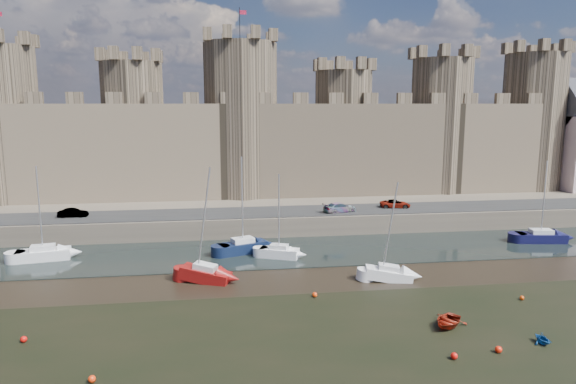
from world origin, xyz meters
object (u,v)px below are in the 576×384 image
car_3 (395,204)px  sailboat_0 (43,253)px  sailboat_5 (389,273)px  sailboat_3 (541,236)px  car_2 (340,208)px  car_1 (73,213)px  sailboat_2 (279,251)px  sailboat_1 (243,246)px  sailboat_4 (205,274)px

car_3 → sailboat_0: sailboat_0 is taller
sailboat_5 → sailboat_3: bearing=36.0°
car_3 → sailboat_5: 22.62m
car_2 → car_3: 8.31m
car_1 → sailboat_5: sailboat_5 is taller
car_3 → sailboat_2: (-17.43, -12.58, -2.31)m
car_1 → sailboat_3: sailboat_3 is taller
car_3 → sailboat_2: bearing=133.7°
car_3 → sailboat_1: 23.65m
sailboat_0 → car_1: bearing=76.6°
sailboat_4 → car_2: bearing=66.4°
car_2 → sailboat_3: 24.42m
sailboat_2 → sailboat_4: (-7.73, -6.44, 0.03)m
car_2 → sailboat_4: 24.36m
sailboat_0 → sailboat_3: sailboat_0 is taller
sailboat_2 → sailboat_5: bearing=-19.7°
car_1 → sailboat_2: size_ratio=0.39×
car_2 → sailboat_3: size_ratio=0.45×
car_1 → sailboat_2: 27.39m
car_3 → sailboat_3: sailboat_3 is taller
sailboat_2 → sailboat_3: bearing=25.7°
sailboat_2 → sailboat_3: 32.02m
sailboat_2 → sailboat_3: sailboat_3 is taller
sailboat_0 → sailboat_1: 21.20m
sailboat_1 → sailboat_5: bearing=-60.6°
sailboat_3 → sailboat_2: bearing=-167.6°
sailboat_0 → sailboat_5: 36.13m
car_2 → sailboat_3: (22.64, -8.83, -2.38)m
car_2 → sailboat_5: size_ratio=0.47×
sailboat_4 → sailboat_5: size_ratio=1.15×
sailboat_1 → sailboat_2: 4.46m
sailboat_2 → car_2: bearing=71.4°
sailboat_1 → sailboat_3: (35.74, -0.39, -0.07)m
sailboat_1 → sailboat_4: 9.65m
car_3 → sailboat_3: bearing=-118.3°
sailboat_1 → sailboat_5: 17.06m
sailboat_0 → sailboat_1: sailboat_1 is taller
car_1 → car_2: 33.69m
sailboat_1 → sailboat_3: 35.74m
car_2 → sailboat_5: (0.11, -19.24, -2.45)m
sailboat_1 → sailboat_5: (13.20, -10.81, -0.14)m
sailboat_3 → sailboat_5: bearing=-146.3°
sailboat_2 → sailboat_0: bearing=-163.8°
car_1 → sailboat_1: bearing=-115.5°
sailboat_0 → sailboat_5: size_ratio=1.07×
sailboat_2 → sailboat_4: 10.06m
sailboat_4 → sailboat_5: bearing=14.4°
car_1 → sailboat_0: 10.04m
car_3 → sailboat_0: (-42.41, -9.98, -2.28)m
car_3 → car_1: bearing=98.2°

